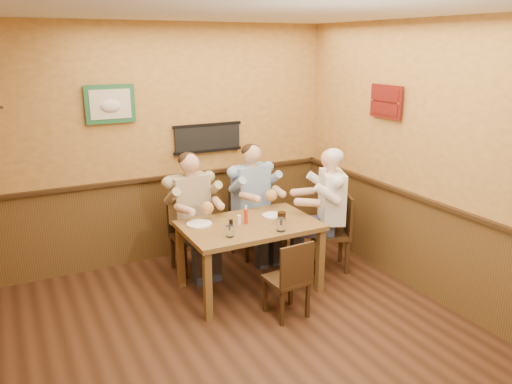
% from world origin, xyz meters
% --- Properties ---
extents(room, '(5.02, 5.03, 2.81)m').
position_xyz_m(room, '(0.14, 0.17, 1.69)').
color(room, black).
rests_on(room, ground).
extents(dining_table, '(1.40, 0.90, 0.75)m').
position_xyz_m(dining_table, '(0.88, 1.23, 0.66)').
color(dining_table, brown).
rests_on(dining_table, ground).
extents(chair_back_left, '(0.45, 0.45, 0.89)m').
position_xyz_m(chair_back_left, '(0.49, 1.95, 0.44)').
color(chair_back_left, '#3B2612').
rests_on(chair_back_left, ground).
extents(chair_back_right, '(0.45, 0.45, 0.89)m').
position_xyz_m(chair_back_right, '(1.30, 2.03, 0.45)').
color(chair_back_right, '#3B2612').
rests_on(chair_back_right, ground).
extents(chair_right_end, '(0.55, 0.55, 0.91)m').
position_xyz_m(chair_right_end, '(1.95, 1.26, 0.45)').
color(chair_right_end, '#3B2612').
rests_on(chair_right_end, ground).
extents(chair_near_side, '(0.38, 0.38, 0.80)m').
position_xyz_m(chair_near_side, '(0.96, 0.58, 0.40)').
color(chair_near_side, '#3B2612').
rests_on(chair_near_side, ground).
extents(diner_tan_shirt, '(0.64, 0.64, 1.26)m').
position_xyz_m(diner_tan_shirt, '(0.49, 1.95, 0.63)').
color(diner_tan_shirt, tan).
rests_on(diner_tan_shirt, ground).
extents(diner_blue_polo, '(0.65, 0.65, 1.27)m').
position_xyz_m(diner_blue_polo, '(1.30, 2.03, 0.64)').
color(diner_blue_polo, '#8CABD3').
rests_on(diner_blue_polo, ground).
extents(diner_white_elder, '(0.79, 0.79, 1.29)m').
position_xyz_m(diner_white_elder, '(1.95, 1.26, 0.65)').
color(diner_white_elder, white).
rests_on(diner_white_elder, ground).
extents(water_glass_left, '(0.09, 0.09, 0.11)m').
position_xyz_m(water_glass_left, '(0.55, 0.98, 0.81)').
color(water_glass_left, white).
rests_on(water_glass_left, dining_table).
extents(water_glass_mid, '(0.09, 0.09, 0.13)m').
position_xyz_m(water_glass_mid, '(1.07, 0.89, 0.82)').
color(water_glass_mid, white).
rests_on(water_glass_mid, dining_table).
extents(cola_tumbler, '(0.12, 0.12, 0.12)m').
position_xyz_m(cola_tumbler, '(1.19, 1.09, 0.81)').
color(cola_tumbler, black).
rests_on(cola_tumbler, dining_table).
extents(hot_sauce_bottle, '(0.04, 0.04, 0.18)m').
position_xyz_m(hot_sauce_bottle, '(0.85, 1.25, 0.84)').
color(hot_sauce_bottle, red).
rests_on(hot_sauce_bottle, dining_table).
extents(salt_shaker, '(0.04, 0.04, 0.10)m').
position_xyz_m(salt_shaker, '(0.77, 1.25, 0.80)').
color(salt_shaker, white).
rests_on(salt_shaker, dining_table).
extents(pepper_shaker, '(0.04, 0.04, 0.10)m').
position_xyz_m(pepper_shaker, '(0.65, 1.17, 0.80)').
color(pepper_shaker, black).
rests_on(pepper_shaker, dining_table).
extents(plate_far_left, '(0.32, 0.32, 0.02)m').
position_xyz_m(plate_far_left, '(0.40, 1.43, 0.76)').
color(plate_far_left, white).
rests_on(plate_far_left, dining_table).
extents(plate_far_right, '(0.30, 0.30, 0.02)m').
position_xyz_m(plate_far_right, '(1.22, 1.32, 0.76)').
color(plate_far_right, white).
rests_on(plate_far_right, dining_table).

